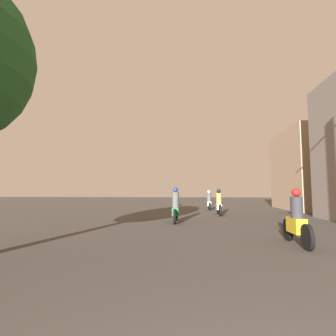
{
  "coord_description": "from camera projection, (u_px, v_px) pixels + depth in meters",
  "views": [
    {
      "loc": [
        -0.85,
        -0.64,
        1.49
      ],
      "look_at": [
        -2.55,
        17.27,
        3.06
      ],
      "focal_mm": 28.0,
      "sensor_mm": 36.0,
      "label": 1
    }
  ],
  "objects": [
    {
      "name": "motorcycle_green",
      "position": [
        176.0,
        209.0,
        12.37
      ],
      "size": [
        0.6,
        2.07,
        1.65
      ],
      "rotation": [
        0.0,
        0.0,
        -0.17
      ],
      "color": "black",
      "rests_on": "ground_plane"
    },
    {
      "name": "building_right_far",
      "position": [
        318.0,
        170.0,
        20.73
      ],
      "size": [
        5.31,
        6.96,
        6.26
      ],
      "color": "tan",
      "rests_on": "ground_plane"
    },
    {
      "name": "motorcycle_white",
      "position": [
        219.0,
        205.0,
        16.08
      ],
      "size": [
        0.6,
        2.13,
        1.58
      ],
      "rotation": [
        0.0,
        0.0,
        0.04
      ],
      "color": "black",
      "rests_on": "ground_plane"
    },
    {
      "name": "motorcycle_silver",
      "position": [
        209.0,
        202.0,
        20.59
      ],
      "size": [
        0.6,
        1.86,
        1.53
      ],
      "rotation": [
        0.0,
        0.0,
        -0.09
      ],
      "color": "black",
      "rests_on": "ground_plane"
    },
    {
      "name": "motorcycle_yellow",
      "position": [
        297.0,
        222.0,
        7.21
      ],
      "size": [
        0.6,
        2.01,
        1.56
      ],
      "rotation": [
        0.0,
        0.0,
        -0.08
      ],
      "color": "black",
      "rests_on": "ground_plane"
    }
  ]
}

